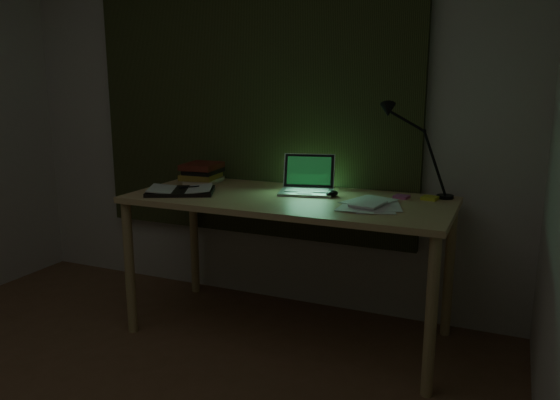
# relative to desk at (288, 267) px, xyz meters

# --- Properties ---
(wall_back) EXTENTS (3.50, 0.00, 2.50)m
(wall_back) POSITION_rel_desk_xyz_m (-0.45, 0.47, 0.84)
(wall_back) COLOR beige
(wall_back) RESTS_ON ground
(curtain) EXTENTS (2.20, 0.06, 2.00)m
(curtain) POSITION_rel_desk_xyz_m (-0.45, 0.43, 1.04)
(curtain) COLOR #2C3018
(curtain) RESTS_ON wall_back
(desk) EXTENTS (1.78, 0.78, 0.81)m
(desk) POSITION_rel_desk_xyz_m (0.00, 0.00, 0.00)
(desk) COLOR #DEB077
(desk) RESTS_ON floor
(laptop) EXTENTS (0.37, 0.40, 0.22)m
(laptop) POSITION_rel_desk_xyz_m (0.06, 0.13, 0.51)
(laptop) COLOR #BBBCC1
(laptop) RESTS_ON desk
(open_textbook) EXTENTS (0.45, 0.40, 0.03)m
(open_textbook) POSITION_rel_desk_xyz_m (-0.61, -0.14, 0.42)
(open_textbook) COLOR silver
(open_textbook) RESTS_ON desk
(book_stack) EXTENTS (0.23, 0.27, 0.13)m
(book_stack) POSITION_rel_desk_xyz_m (-0.66, 0.18, 0.47)
(book_stack) COLOR silver
(book_stack) RESTS_ON desk
(loose_papers) EXTENTS (0.40, 0.41, 0.02)m
(loose_papers) POSITION_rel_desk_xyz_m (0.42, -0.04, 0.42)
(loose_papers) COLOR white
(loose_papers) RESTS_ON desk
(mouse) EXTENTS (0.08, 0.10, 0.03)m
(mouse) POSITION_rel_desk_xyz_m (0.22, 0.11, 0.42)
(mouse) COLOR black
(mouse) RESTS_ON desk
(sticky_yellow) EXTENTS (0.09, 0.09, 0.02)m
(sticky_yellow) POSITION_rel_desk_xyz_m (0.73, 0.24, 0.41)
(sticky_yellow) COLOR gold
(sticky_yellow) RESTS_ON desk
(sticky_pink) EXTENTS (0.09, 0.09, 0.02)m
(sticky_pink) POSITION_rel_desk_xyz_m (0.58, 0.22, 0.41)
(sticky_pink) COLOR #CA4E96
(sticky_pink) RESTS_ON desk
(desk_lamp) EXTENTS (0.38, 0.33, 0.50)m
(desk_lamp) POSITION_rel_desk_xyz_m (0.80, 0.31, 0.65)
(desk_lamp) COLOR black
(desk_lamp) RESTS_ON desk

